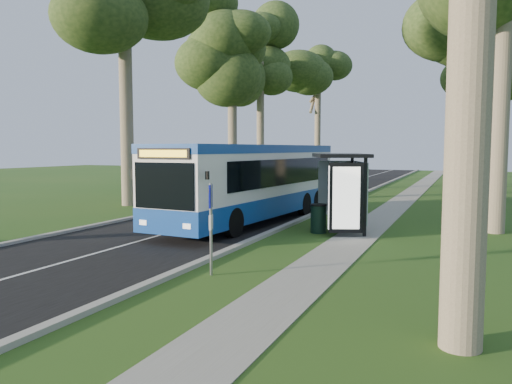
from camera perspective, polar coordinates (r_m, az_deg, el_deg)
ground at (r=15.91m, az=-1.63°, el=-6.24°), size 120.00×120.00×0.00m
road at (r=26.35m, az=0.54°, el=-1.73°), size 7.00×100.00×0.02m
kerb_east at (r=25.22m, az=7.91°, el=-1.97°), size 0.25×100.00×0.12m
kerb_west at (r=27.86m, az=-6.12°, el=-1.29°), size 0.25×100.00×0.12m
centre_line at (r=26.35m, az=0.54°, el=-1.71°), size 0.12×100.00×0.00m
footpath at (r=24.62m, az=14.67°, el=-2.37°), size 1.50×100.00×0.02m
bus at (r=21.05m, az=-0.24°, el=1.14°), size 3.48×12.40×3.25m
bus_stop_sign at (r=12.18m, az=-5.19°, el=-2.93°), size 0.14×0.31×2.26m
bus_shelter at (r=18.59m, az=9.67°, el=1.72°), size 2.94×3.82×2.91m
litter_bin at (r=18.48m, az=7.14°, el=-3.00°), size 0.61×0.61×1.07m
car_white at (r=41.10m, az=2.06°, el=1.73°), size 3.09×4.80×1.52m
car_silver at (r=43.12m, az=2.46°, el=1.94°), size 3.42×5.15×1.61m
tree_west_c at (r=36.42m, az=-2.75°, el=16.21°), size 5.20×5.20×13.74m
tree_west_d at (r=46.42m, az=0.51°, el=15.36°), size 5.20×5.20×15.46m
tree_west_e at (r=54.73m, az=7.11°, el=12.24°), size 5.20×5.20×13.53m
tree_east_c at (r=33.08m, az=24.13°, el=18.05°), size 5.20×5.20×14.59m
tree_east_d at (r=44.82m, az=25.43°, el=14.13°), size 5.20×5.20×14.27m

